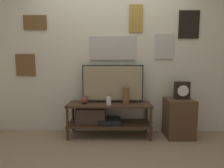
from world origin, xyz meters
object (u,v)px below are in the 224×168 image
at_px(television, 113,83).
at_px(mantel_clock, 182,90).
at_px(candle_jar, 109,101).
at_px(vase_tall_ceramic, 126,96).
at_px(vase_round_glass, 84,100).

xyz_separation_m(television, mantel_clock, (1.12, -0.06, -0.11)).
height_order(television, candle_jar, television).
xyz_separation_m(television, vase_tall_ceramic, (0.21, -0.13, -0.18)).
bearing_deg(vase_round_glass, mantel_clock, 2.03).
height_order(vase_tall_ceramic, candle_jar, vase_tall_ceramic).
bearing_deg(television, vase_tall_ceramic, -31.46).
height_order(television, vase_tall_ceramic, television).
bearing_deg(television, candle_jar, -106.99).
distance_m(vase_round_glass, mantel_clock, 1.59).
distance_m(television, vase_round_glass, 0.54).
distance_m(television, mantel_clock, 1.13).
bearing_deg(vase_tall_ceramic, vase_round_glass, 178.62).
xyz_separation_m(vase_round_glass, candle_jar, (0.40, -0.08, 0.01)).
bearing_deg(vase_round_glass, candle_jar, -11.64).
relative_size(television, candle_jar, 7.81).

